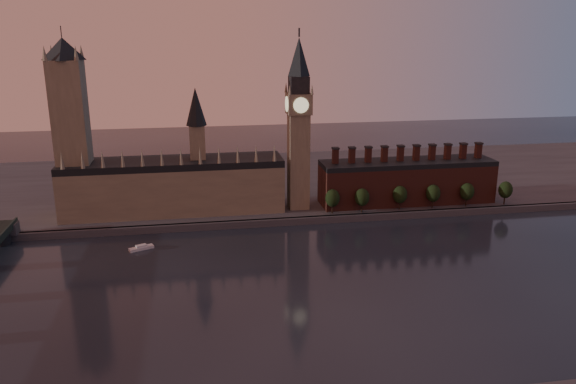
% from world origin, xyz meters
% --- Properties ---
extents(ground, '(900.00, 900.00, 0.00)m').
position_xyz_m(ground, '(0.00, 0.00, 0.00)').
color(ground, black).
rests_on(ground, ground).
extents(north_bank, '(900.00, 182.00, 4.00)m').
position_xyz_m(north_bank, '(0.00, 178.04, 2.00)').
color(north_bank, '#4B4B50').
rests_on(north_bank, ground).
extents(palace_of_westminster, '(130.00, 30.30, 74.00)m').
position_xyz_m(palace_of_westminster, '(-64.41, 114.91, 21.63)').
color(palace_of_westminster, gray).
rests_on(palace_of_westminster, north_bank).
extents(victoria_tower, '(24.00, 24.00, 108.00)m').
position_xyz_m(victoria_tower, '(-120.00, 115.00, 59.09)').
color(victoria_tower, gray).
rests_on(victoria_tower, north_bank).
extents(big_ben, '(15.00, 15.00, 107.00)m').
position_xyz_m(big_ben, '(10.00, 110.00, 56.83)').
color(big_ben, gray).
rests_on(big_ben, north_bank).
extents(chimney_block, '(110.00, 25.00, 37.00)m').
position_xyz_m(chimney_block, '(80.00, 110.00, 17.82)').
color(chimney_block, brown).
rests_on(chimney_block, north_bank).
extents(embankment_tree_0, '(8.60, 8.60, 14.88)m').
position_xyz_m(embankment_tree_0, '(27.93, 94.91, 13.47)').
color(embankment_tree_0, black).
rests_on(embankment_tree_0, north_bank).
extents(embankment_tree_1, '(8.60, 8.60, 14.88)m').
position_xyz_m(embankment_tree_1, '(45.83, 93.55, 13.47)').
color(embankment_tree_1, black).
rests_on(embankment_tree_1, north_bank).
extents(embankment_tree_2, '(8.60, 8.60, 14.88)m').
position_xyz_m(embankment_tree_2, '(70.31, 95.23, 13.47)').
color(embankment_tree_2, black).
rests_on(embankment_tree_2, north_bank).
extents(embankment_tree_3, '(8.60, 8.60, 14.88)m').
position_xyz_m(embankment_tree_3, '(91.40, 94.51, 13.47)').
color(embankment_tree_3, black).
rests_on(embankment_tree_3, north_bank).
extents(embankment_tree_4, '(8.60, 8.60, 14.88)m').
position_xyz_m(embankment_tree_4, '(113.68, 94.48, 13.47)').
color(embankment_tree_4, black).
rests_on(embankment_tree_4, north_bank).
extents(embankment_tree_5, '(8.60, 8.60, 14.88)m').
position_xyz_m(embankment_tree_5, '(139.24, 94.08, 13.47)').
color(embankment_tree_5, black).
rests_on(embankment_tree_5, north_bank).
extents(river_boat, '(13.03, 8.51, 2.53)m').
position_xyz_m(river_boat, '(-81.58, 64.92, 0.97)').
color(river_boat, silver).
rests_on(river_boat, ground).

